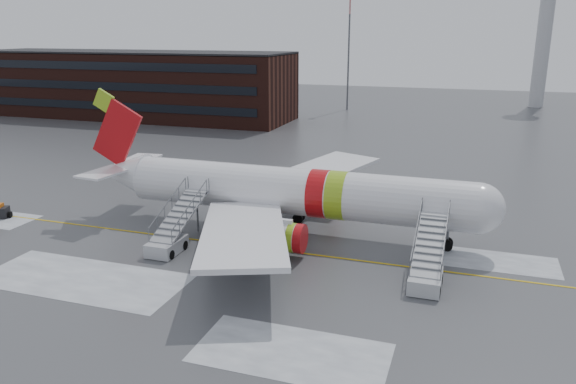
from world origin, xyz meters
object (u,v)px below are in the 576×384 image
(airliner, at_px, (285,191))
(pushback_tug, at_px, (239,241))
(airstair_aft, at_px, (172,236))
(airstair_fwd, at_px, (427,269))

(airliner, height_order, pushback_tug, airliner)
(airstair_aft, distance_m, pushback_tug, 5.06)
(airstair_fwd, bearing_deg, airstair_aft, 180.00)
(airstair_aft, height_order, pushback_tug, airstair_aft)
(airstair_fwd, xyz_separation_m, pushback_tug, (-14.07, 1.64, -0.41))
(airliner, distance_m, airstair_fwd, 13.90)
(airstair_fwd, relative_size, airstair_aft, 1.00)
(airstair_fwd, bearing_deg, pushback_tug, 173.33)
(airstair_aft, bearing_deg, airstair_fwd, 0.00)
(airstair_aft, bearing_deg, airliner, 43.86)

